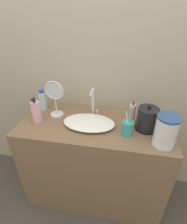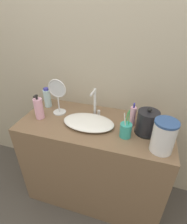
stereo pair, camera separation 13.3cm
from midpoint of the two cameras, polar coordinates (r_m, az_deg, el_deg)
name	(u,v)px [view 1 (the left image)]	position (r m, az deg, el deg)	size (l,w,h in m)	color
ground_plane	(89,216)	(1.86, -3.76, -30.95)	(12.00, 12.00, 0.00)	#47423D
wall_back	(102,56)	(1.46, -0.03, 17.84)	(6.00, 0.04, 2.60)	#ADA38E
vanity_counter	(95,161)	(1.66, -1.95, -15.75)	(1.19, 0.55, 0.85)	brown
sink_basin	(89,122)	(1.35, -4.33, -3.53)	(0.40, 0.25, 0.05)	white
faucet	(93,101)	(1.42, -2.75, 3.42)	(0.06, 0.12, 0.23)	silver
electric_kettle	(147,119)	(1.31, 14.37, -2.48)	(0.16, 0.16, 0.21)	black
toothbrush_cup	(128,128)	(1.25, 8.10, -5.18)	(0.08, 0.08, 0.23)	teal
lotion_bottle	(132,114)	(1.36, 9.77, -0.67)	(0.05, 0.05, 0.19)	#EAA8C6
shampoo_bottle	(43,100)	(1.61, -18.54, 3.58)	(0.06, 0.06, 0.18)	silver
mouthwash_bottle	(36,112)	(1.45, -20.72, 0.01)	(0.07, 0.07, 0.21)	#EAA8C6
vanity_mirror	(55,97)	(1.45, -15.10, 4.70)	(0.16, 0.11, 0.31)	silver
water_pitcher	(166,131)	(1.18, 19.62, -6.00)	(0.14, 0.14, 0.22)	silver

